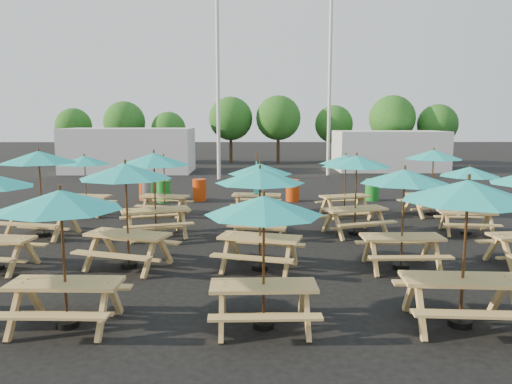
{
  "coord_description": "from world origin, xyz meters",
  "views": [
    {
      "loc": [
        -0.13,
        -14.15,
        3.4
      ],
      "look_at": [
        0.0,
        1.5,
        1.1
      ],
      "focal_mm": 35.0,
      "sensor_mm": 36.0,
      "label": 1
    }
  ],
  "objects_px": {
    "picnic_unit_13": "(404,183)",
    "waste_bin_2": "(164,191)",
    "waste_bin_1": "(149,190)",
    "waste_bin_5": "(372,190)",
    "picnic_unit_6": "(154,164)",
    "picnic_unit_11": "(257,189)",
    "picnic_unit_3": "(85,164)",
    "picnic_unit_8": "(264,214)",
    "waste_bin_3": "(199,190)",
    "picnic_unit_10": "(260,173)",
    "picnic_unit_14": "(356,166)",
    "picnic_unit_15": "(346,163)",
    "picnic_unit_19": "(433,159)",
    "picnic_unit_5": "(126,178)",
    "picnic_unit_2": "(39,162)",
    "waste_bin_0": "(146,189)",
    "picnic_unit_7": "(164,164)",
    "picnic_unit_12": "(468,200)",
    "picnic_unit_4": "(61,208)",
    "picnic_unit_9": "(260,182)",
    "waste_bin_4": "(293,190)"
  },
  "relations": [
    {
      "from": "waste_bin_1",
      "to": "waste_bin_5",
      "type": "distance_m",
      "value": 9.36
    },
    {
      "from": "picnic_unit_2",
      "to": "picnic_unit_14",
      "type": "height_order",
      "value": "picnic_unit_2"
    },
    {
      "from": "picnic_unit_10",
      "to": "waste_bin_2",
      "type": "xyz_separation_m",
      "value": [
        -3.86,
        6.04,
        -1.4
      ]
    },
    {
      "from": "picnic_unit_19",
      "to": "waste_bin_1",
      "type": "distance_m",
      "value": 11.29
    },
    {
      "from": "picnic_unit_5",
      "to": "picnic_unit_6",
      "type": "height_order",
      "value": "picnic_unit_6"
    },
    {
      "from": "picnic_unit_15",
      "to": "waste_bin_5",
      "type": "distance_m",
      "value": 4.02
    },
    {
      "from": "picnic_unit_8",
      "to": "picnic_unit_19",
      "type": "bearing_deg",
      "value": 56.16
    },
    {
      "from": "picnic_unit_5",
      "to": "picnic_unit_8",
      "type": "relative_size",
      "value": 1.19
    },
    {
      "from": "picnic_unit_8",
      "to": "waste_bin_1",
      "type": "height_order",
      "value": "picnic_unit_8"
    },
    {
      "from": "waste_bin_5",
      "to": "picnic_unit_2",
      "type": "bearing_deg",
      "value": -150.44
    },
    {
      "from": "picnic_unit_8",
      "to": "waste_bin_2",
      "type": "bearing_deg",
      "value": 105.86
    },
    {
      "from": "picnic_unit_19",
      "to": "picnic_unit_5",
      "type": "bearing_deg",
      "value": -160.19
    },
    {
      "from": "picnic_unit_3",
      "to": "picnic_unit_8",
      "type": "height_order",
      "value": "picnic_unit_8"
    },
    {
      "from": "picnic_unit_6",
      "to": "waste_bin_1",
      "type": "bearing_deg",
      "value": 84.47
    },
    {
      "from": "picnic_unit_5",
      "to": "waste_bin_0",
      "type": "relative_size",
      "value": 2.91
    },
    {
      "from": "picnic_unit_11",
      "to": "picnic_unit_13",
      "type": "distance_m",
      "value": 7.43
    },
    {
      "from": "picnic_unit_13",
      "to": "picnic_unit_14",
      "type": "xyz_separation_m",
      "value": [
        -0.36,
        3.44,
        0.05
      ]
    },
    {
      "from": "waste_bin_5",
      "to": "picnic_unit_6",
      "type": "bearing_deg",
      "value": -140.53
    },
    {
      "from": "picnic_unit_14",
      "to": "picnic_unit_15",
      "type": "height_order",
      "value": "picnic_unit_14"
    },
    {
      "from": "picnic_unit_2",
      "to": "picnic_unit_14",
      "type": "distance_m",
      "value": 9.17
    },
    {
      "from": "picnic_unit_11",
      "to": "picnic_unit_12",
      "type": "bearing_deg",
      "value": -65.02
    },
    {
      "from": "picnic_unit_4",
      "to": "waste_bin_3",
      "type": "height_order",
      "value": "picnic_unit_4"
    },
    {
      "from": "picnic_unit_14",
      "to": "waste_bin_4",
      "type": "height_order",
      "value": "picnic_unit_14"
    },
    {
      "from": "picnic_unit_14",
      "to": "picnic_unit_15",
      "type": "distance_m",
      "value": 2.89
    },
    {
      "from": "picnic_unit_6",
      "to": "waste_bin_5",
      "type": "xyz_separation_m",
      "value": [
        7.83,
        6.45,
        -1.66
      ]
    },
    {
      "from": "waste_bin_2",
      "to": "waste_bin_1",
      "type": "bearing_deg",
      "value": 150.09
    },
    {
      "from": "picnic_unit_5",
      "to": "picnic_unit_8",
      "type": "height_order",
      "value": "picnic_unit_5"
    },
    {
      "from": "picnic_unit_13",
      "to": "waste_bin_2",
      "type": "distance_m",
      "value": 11.72
    },
    {
      "from": "picnic_unit_4",
      "to": "picnic_unit_10",
      "type": "bearing_deg",
      "value": 64.37
    },
    {
      "from": "picnic_unit_13",
      "to": "waste_bin_1",
      "type": "height_order",
      "value": "picnic_unit_13"
    },
    {
      "from": "picnic_unit_8",
      "to": "waste_bin_3",
      "type": "relative_size",
      "value": 2.45
    },
    {
      "from": "picnic_unit_14",
      "to": "picnic_unit_7",
      "type": "bearing_deg",
      "value": 135.52
    },
    {
      "from": "picnic_unit_8",
      "to": "waste_bin_2",
      "type": "height_order",
      "value": "picnic_unit_8"
    },
    {
      "from": "picnic_unit_2",
      "to": "waste_bin_1",
      "type": "relative_size",
      "value": 2.86
    },
    {
      "from": "picnic_unit_10",
      "to": "picnic_unit_11",
      "type": "distance_m",
      "value": 3.52
    },
    {
      "from": "picnic_unit_14",
      "to": "waste_bin_0",
      "type": "relative_size",
      "value": 2.83
    },
    {
      "from": "picnic_unit_3",
      "to": "picnic_unit_15",
      "type": "distance_m",
      "value": 9.17
    },
    {
      "from": "picnic_unit_10",
      "to": "waste_bin_2",
      "type": "bearing_deg",
      "value": 132.85
    },
    {
      "from": "picnic_unit_2",
      "to": "picnic_unit_7",
      "type": "relative_size",
      "value": 1.18
    },
    {
      "from": "picnic_unit_9",
      "to": "picnic_unit_11",
      "type": "distance_m",
      "value": 6.73
    },
    {
      "from": "waste_bin_2",
      "to": "picnic_unit_5",
      "type": "bearing_deg",
      "value": -85.11
    },
    {
      "from": "picnic_unit_5",
      "to": "waste_bin_3",
      "type": "relative_size",
      "value": 2.91
    },
    {
      "from": "picnic_unit_13",
      "to": "picnic_unit_14",
      "type": "bearing_deg",
      "value": 95.0
    },
    {
      "from": "picnic_unit_10",
      "to": "picnic_unit_13",
      "type": "distance_m",
      "value": 4.52
    },
    {
      "from": "picnic_unit_19",
      "to": "picnic_unit_8",
      "type": "bearing_deg",
      "value": -137.15
    },
    {
      "from": "picnic_unit_14",
      "to": "picnic_unit_12",
      "type": "bearing_deg",
      "value": -104.74
    },
    {
      "from": "waste_bin_2",
      "to": "waste_bin_3",
      "type": "bearing_deg",
      "value": 15.63
    },
    {
      "from": "picnic_unit_6",
      "to": "picnic_unit_11",
      "type": "relative_size",
      "value": 1.22
    },
    {
      "from": "picnic_unit_5",
      "to": "picnic_unit_4",
      "type": "bearing_deg",
      "value": -75.44
    },
    {
      "from": "picnic_unit_10",
      "to": "waste_bin_4",
      "type": "distance_m",
      "value": 6.58
    }
  ]
}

